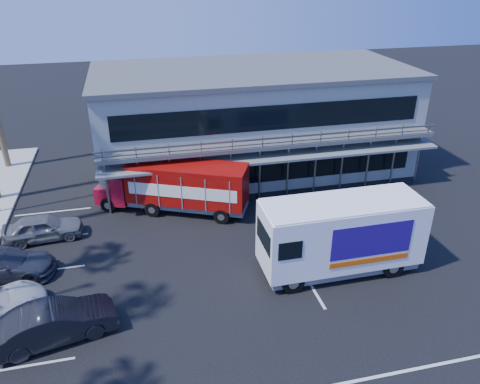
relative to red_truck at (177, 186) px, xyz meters
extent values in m
plane|color=black|center=(3.34, -8.77, -1.73)|extent=(120.00, 120.00, 0.00)
cube|color=gray|center=(6.34, 6.23, 1.77)|extent=(22.00, 10.00, 7.00)
cube|color=#515454|center=(6.34, 6.23, 5.42)|extent=(22.40, 10.40, 0.30)
cube|color=#515454|center=(6.34, 0.63, 1.87)|extent=(22.00, 1.20, 0.25)
cube|color=gray|center=(6.34, 0.08, 2.37)|extent=(22.00, 0.08, 0.90)
cube|color=slate|center=(6.34, 0.33, 1.17)|extent=(22.00, 1.80, 0.15)
cube|color=black|center=(6.34, 1.21, -0.13)|extent=(20.00, 0.06, 1.60)
cube|color=black|center=(6.34, 1.21, 3.47)|extent=(20.00, 0.06, 1.60)
cube|color=maroon|center=(-4.08, 1.88, -0.83)|extent=(2.00, 2.37, 1.08)
cube|color=maroon|center=(-3.18, 1.47, -0.33)|extent=(1.76, 2.43, 1.89)
cube|color=black|center=(-3.18, 1.47, 0.21)|extent=(0.84, 1.76, 0.63)
cube|color=#920F09|center=(0.59, -0.27, 0.25)|extent=(7.50, 5.07, 2.35)
cube|color=slate|center=(0.59, -0.27, -1.15)|extent=(7.36, 4.77, 0.27)
cube|color=white|center=(0.11, -1.31, 0.16)|extent=(6.04, 2.81, 0.77)
cube|color=white|center=(1.07, 0.76, 0.16)|extent=(6.04, 2.81, 0.77)
cylinder|color=black|center=(-4.25, 0.87, -1.26)|extent=(0.97, 0.65, 0.94)
cylinder|color=black|center=(-3.42, 2.67, -1.26)|extent=(0.97, 0.65, 0.94)
cylinder|color=black|center=(-1.63, -0.34, -1.26)|extent=(0.97, 0.65, 0.94)
cylinder|color=black|center=(-0.80, 1.46, -1.26)|extent=(0.97, 0.65, 0.94)
cylinder|color=black|center=(2.30, -2.16, -1.26)|extent=(0.97, 0.65, 0.94)
cylinder|color=black|center=(3.14, -0.35, -1.26)|extent=(0.97, 0.65, 0.94)
cube|color=white|center=(7.11, -8.06, 0.47)|extent=(7.91, 2.76, 3.16)
cube|color=slate|center=(7.11, -8.06, -1.28)|extent=(7.59, 2.49, 0.39)
cube|color=black|center=(3.18, -8.08, 0.81)|extent=(0.07, 2.22, 1.07)
cube|color=white|center=(7.11, -8.06, 2.08)|extent=(7.75, 2.70, 0.09)
cube|color=navy|center=(8.02, -9.42, 0.69)|extent=(4.06, 0.06, 1.69)
cube|color=navy|center=(8.00, -6.68, 0.69)|extent=(4.06, 0.06, 1.69)
cube|color=#F2590C|center=(8.02, -9.42, -0.43)|extent=(4.06, 0.05, 0.28)
cylinder|color=black|center=(4.29, -9.27, -1.19)|extent=(1.08, 0.29, 1.08)
cylinder|color=black|center=(4.28, -6.88, -1.19)|extent=(1.08, 0.29, 1.08)
cylinder|color=black|center=(9.48, -9.24, -1.19)|extent=(1.08, 0.29, 1.08)
cylinder|color=black|center=(9.47, -6.85, -1.19)|extent=(1.08, 0.29, 1.08)
imported|color=black|center=(-6.16, -9.86, -0.93)|extent=(5.14, 2.76, 1.61)
imported|color=#2C2E3A|center=(-9.16, -4.77, -1.01)|extent=(5.21, 2.77, 1.44)
imported|color=slate|center=(-7.72, -1.57, -1.01)|extent=(4.36, 2.04, 1.44)
camera|label=1|loc=(-2.19, -25.91, 12.38)|focal=35.00mm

